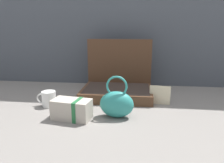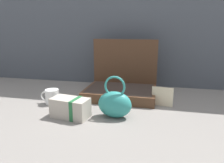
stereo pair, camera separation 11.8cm
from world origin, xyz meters
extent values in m
plane|color=slate|center=(0.00, 0.00, 0.00)|extent=(6.00, 6.00, 0.00)
cube|color=#4C301E|center=(0.01, 0.21, 0.03)|extent=(0.46, 0.32, 0.06)
cube|color=#332823|center=(0.01, 0.21, 0.06)|extent=(0.43, 0.29, 0.00)
cube|color=#4C301E|center=(0.01, 0.38, 0.19)|extent=(0.46, 0.02, 0.38)
ellipsoid|color=teal|center=(0.04, -0.11, 0.07)|extent=(0.18, 0.11, 0.14)
torus|color=teal|center=(0.04, -0.11, 0.17)|extent=(0.11, 0.02, 0.11)
cube|color=#B2A899|center=(-0.19, -0.16, 0.05)|extent=(0.21, 0.13, 0.10)
cube|color=#236638|center=(-0.15, -0.17, 0.05)|extent=(0.04, 0.11, 0.11)
cylinder|color=white|center=(-0.38, 0.00, 0.05)|extent=(0.08, 0.08, 0.09)
torus|color=white|center=(-0.42, 0.00, 0.05)|extent=(0.06, 0.01, 0.06)
cube|color=beige|center=(0.29, 0.11, 0.06)|extent=(0.13, 0.02, 0.12)
camera|label=1|loc=(0.14, -1.16, 0.46)|focal=34.26mm
camera|label=2|loc=(0.26, -1.14, 0.46)|focal=34.26mm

